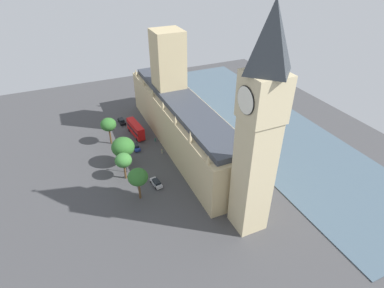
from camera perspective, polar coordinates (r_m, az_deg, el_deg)
name	(u,v)px	position (r m, az deg, el deg)	size (l,w,h in m)	color
ground_plane	(178,145)	(103.14, -2.53, -0.18)	(137.44, 137.44, 0.00)	#424244
river_thames	(264,124)	(117.80, 13.00, 3.57)	(35.00, 123.70, 0.25)	#475B6B
parliament_building	(181,116)	(100.65, -2.04, 5.13)	(14.14, 67.44, 34.20)	tan
clock_tower	(259,129)	(61.71, 12.21, 2.75)	(7.68, 7.68, 50.50)	#CCBA8E
car_black_corner	(122,121)	(118.22, -12.79, 4.13)	(2.24, 4.92, 1.74)	black
double_decker_bus_midblock	(136,129)	(108.65, -10.30, 2.77)	(3.65, 10.71, 4.75)	red
car_blue_by_river_gate	(136,147)	(102.04, -10.23, -0.55)	(1.94, 4.15, 1.74)	navy
car_silver_trailing	(156,183)	(86.73, -6.60, -7.08)	(2.41, 4.95, 1.74)	#B7B7BC
pedestrian_opposite_hall	(162,151)	(99.06, -5.56, -1.34)	(0.71, 0.65, 1.72)	gray
pedestrian_kerbside	(155,140)	(105.34, -6.79, 0.81)	(0.48, 0.58, 1.51)	#336B60
plane_tree_near_tower	(123,160)	(87.40, -12.49, -2.97)	(4.68, 4.68, 8.25)	brown
plane_tree_leading	(123,147)	(92.67, -12.55, -0.55)	(6.72, 6.72, 9.27)	brown
plane_tree_far_end	(108,125)	(103.75, -15.11, 3.44)	(5.02, 5.02, 9.36)	brown
plane_tree_under_trees	(138,177)	(79.55, -9.90, -6.03)	(5.15, 5.15, 9.22)	brown
street_lamp_slot_10	(125,161)	(90.92, -12.13, -3.04)	(0.56, 0.56, 5.67)	black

